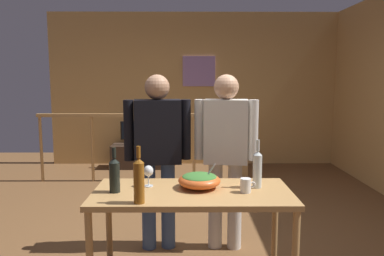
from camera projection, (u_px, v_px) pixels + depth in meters
The scene contains 15 objects.
ground_plane at pixel (199, 239), 3.74m from camera, with size 8.80×8.80×0.00m, color brown.
back_wall at pixel (194, 90), 6.91m from camera, with size 5.23×0.10×2.76m, color tan.
framed_picture at pixel (199, 71), 6.81m from camera, with size 0.59×0.03×0.54m, color #9976B0.
stair_railing at pixel (178, 136), 5.77m from camera, with size 3.22×0.10×1.10m.
tv_console at pixel (137, 156), 6.71m from camera, with size 0.90×0.40×0.41m, color #38281E.
flat_screen_tv at pixel (137, 131), 6.62m from camera, with size 0.56×0.12×0.42m.
serving_table at pixel (192, 201), 2.79m from camera, with size 1.46×0.69×0.77m.
salad_bowl at pixel (199, 180), 2.85m from camera, with size 0.32×0.32×0.19m.
wine_glass at pixel (148, 172), 2.88m from camera, with size 0.08×0.08×0.16m.
wine_bottle_amber at pixel (139, 180), 2.49m from camera, with size 0.07×0.07×0.39m.
wine_bottle_dark at pixel (115, 174), 2.73m from camera, with size 0.08×0.08×0.33m.
wine_bottle_clear at pixel (257, 168), 2.85m from camera, with size 0.07×0.07×0.37m.
mug_white at pixel (246, 185), 2.73m from camera, with size 0.11×0.08×0.10m.
person_standing_left at pixel (158, 147), 3.44m from camera, with size 0.61×0.27×1.62m.
person_standing_right at pixel (226, 147), 3.45m from camera, with size 0.58×0.26×1.62m.
Camera 1 is at (-0.09, -3.56, 1.59)m, focal length 35.25 mm.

